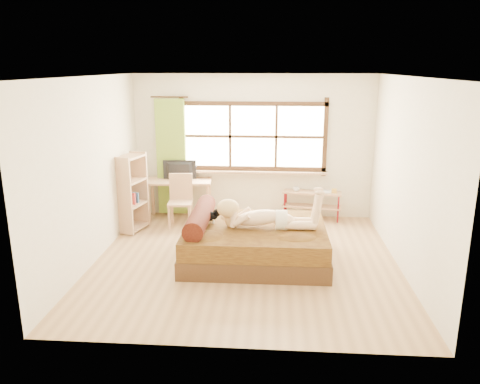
# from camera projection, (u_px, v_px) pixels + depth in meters

# --- Properties ---
(floor) EXTENTS (4.50, 4.50, 0.00)m
(floor) POSITION_uv_depth(u_px,v_px,m) (246.00, 261.00, 7.03)
(floor) COLOR #9E754C
(floor) RESTS_ON ground
(ceiling) EXTENTS (4.50, 4.50, 0.00)m
(ceiling) POSITION_uv_depth(u_px,v_px,m) (246.00, 76.00, 6.32)
(ceiling) COLOR white
(ceiling) RESTS_ON wall_back
(wall_back) EXTENTS (4.50, 0.00, 4.50)m
(wall_back) POSITION_uv_depth(u_px,v_px,m) (253.00, 147.00, 8.84)
(wall_back) COLOR silver
(wall_back) RESTS_ON floor
(wall_front) EXTENTS (4.50, 0.00, 4.50)m
(wall_front) POSITION_uv_depth(u_px,v_px,m) (232.00, 226.00, 4.51)
(wall_front) COLOR silver
(wall_front) RESTS_ON floor
(wall_left) EXTENTS (0.00, 4.50, 4.50)m
(wall_left) POSITION_uv_depth(u_px,v_px,m) (93.00, 171.00, 6.84)
(wall_left) COLOR silver
(wall_left) RESTS_ON floor
(wall_right) EXTENTS (0.00, 4.50, 4.50)m
(wall_right) POSITION_uv_depth(u_px,v_px,m) (407.00, 176.00, 6.52)
(wall_right) COLOR silver
(wall_right) RESTS_ON floor
(window) EXTENTS (2.80, 0.16, 1.46)m
(window) POSITION_uv_depth(u_px,v_px,m) (253.00, 139.00, 8.77)
(window) COLOR #FFEDBF
(window) RESTS_ON wall_back
(curtain) EXTENTS (0.55, 0.10, 2.20)m
(curtain) POSITION_uv_depth(u_px,v_px,m) (171.00, 157.00, 8.89)
(curtain) COLOR olive
(curtain) RESTS_ON wall_back
(bed) EXTENTS (2.13, 1.71, 0.80)m
(bed) POSITION_uv_depth(u_px,v_px,m) (252.00, 241.00, 7.03)
(bed) COLOR #341B0F
(bed) RESTS_ON floor
(woman) EXTENTS (1.48, 0.43, 0.64)m
(woman) POSITION_uv_depth(u_px,v_px,m) (266.00, 207.00, 6.82)
(woman) COLOR beige
(woman) RESTS_ON bed
(kitten) EXTENTS (0.32, 0.13, 0.25)m
(kitten) POSITION_uv_depth(u_px,v_px,m) (208.00, 215.00, 7.08)
(kitten) COLOR black
(kitten) RESTS_ON bed
(desk) EXTENTS (1.24, 0.64, 0.75)m
(desk) POSITION_uv_depth(u_px,v_px,m) (179.00, 185.00, 8.84)
(desk) COLOR tan
(desk) RESTS_ON floor
(monitor) EXTENTS (0.63, 0.13, 0.36)m
(monitor) POSITION_uv_depth(u_px,v_px,m) (179.00, 170.00, 8.81)
(monitor) COLOR black
(monitor) RESTS_ON desk
(chair) EXTENTS (0.45, 0.45, 0.94)m
(chair) POSITION_uv_depth(u_px,v_px,m) (181.00, 197.00, 8.51)
(chair) COLOR tan
(chair) RESTS_ON floor
(pipe_shelf) EXTENTS (1.12, 0.42, 0.62)m
(pipe_shelf) POSITION_uv_depth(u_px,v_px,m) (312.00, 199.00, 8.84)
(pipe_shelf) COLOR tan
(pipe_shelf) RESTS_ON floor
(cup) EXTENTS (0.12, 0.12, 0.09)m
(cup) POSITION_uv_depth(u_px,v_px,m) (296.00, 189.00, 8.81)
(cup) COLOR gray
(cup) RESTS_ON pipe_shelf
(book) EXTENTS (0.19, 0.24, 0.02)m
(book) POSITION_uv_depth(u_px,v_px,m) (323.00, 191.00, 8.79)
(book) COLOR gray
(book) RESTS_ON pipe_shelf
(bookshelf) EXTENTS (0.47, 0.66, 1.36)m
(bookshelf) POSITION_uv_depth(u_px,v_px,m) (131.00, 193.00, 8.18)
(bookshelf) COLOR tan
(bookshelf) RESTS_ON floor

